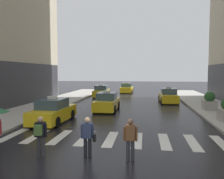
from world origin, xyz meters
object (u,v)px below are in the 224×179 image
Objects in this scene: taxi_second at (107,102)px; pedestrian_with_handbag at (88,135)px; pedestrian_plain_coat at (130,137)px; pedestrian_with_backpack at (40,133)px; taxi_lead at (53,112)px; taxi_fourth at (101,92)px; taxi_fifth at (127,89)px; taxi_third at (168,96)px; planter_mid_block at (209,102)px.

taxi_second reaches higher than pedestrian_with_handbag.
pedestrian_plain_coat is (2.84, -11.58, 0.21)m from taxi_second.
pedestrian_with_backpack and pedestrian_plain_coat have the same top height.
pedestrian_with_backpack is at bearing -71.68° from taxi_lead.
taxi_second is 11.38m from taxi_fourth.
taxi_fourth is (0.21, 16.45, 0.00)m from taxi_lead.
taxi_fifth is at bearing 91.53° from pedestrian_with_handbag.
pedestrian_with_backpack is at bearing -176.27° from pedestrian_with_handbag.
pedestrian_with_backpack is (-6.78, -17.91, 0.25)m from taxi_third.
taxi_third is 1.00× the size of taxi_fourth.
pedestrian_with_handbag is at bearing -80.46° from taxi_fourth.
taxi_fifth is at bearing 87.78° from pedestrian_with_backpack.
pedestrian_with_handbag is at bearing -122.68° from planter_mid_block.
taxi_third reaches higher than planter_mid_block.
pedestrian_with_handbag is 1.03× the size of planter_mid_block.
taxi_second reaches higher than planter_mid_block.
taxi_second is 2.76× the size of pedestrian_with_handbag.
pedestrian_with_handbag is at bearing -84.29° from taxi_second.
taxi_third is 18.43m from pedestrian_with_handbag.
pedestrian_with_handbag is at bearing 177.67° from pedestrian_plain_coat.
taxi_fourth is at bearing 103.60° from pedestrian_plain_coat.
planter_mid_block is at bearing 63.43° from pedestrian_plain_coat.
taxi_third is 18.13m from pedestrian_plain_coat.
taxi_lead reaches higher than pedestrian_with_backpack.
taxi_second and taxi_fifth have the same top height.
taxi_fifth is 2.78× the size of pedestrian_with_handbag.
pedestrian_with_handbag is at bearing -105.24° from taxi_third.
taxi_fifth is 29.49m from pedestrian_with_handbag.
pedestrian_with_backpack is (-1.15, -29.60, 0.25)m from taxi_fifth.
taxi_lead and taxi_fourth have the same top height.
taxi_lead is 2.78× the size of pedestrian_with_handbag.
pedestrian_with_backpack is at bearing -179.09° from pedestrian_plain_coat.
taxi_second is at bearing -91.17° from taxi_fifth.
taxi_fifth is at bearing 88.83° from taxi_second.
taxi_fourth is 2.87× the size of planter_mid_block.
pedestrian_with_backpack is 3.62m from pedestrian_plain_coat.
taxi_fourth is at bearing 94.69° from pedestrian_with_backpack.
taxi_fifth reaches higher than pedestrian_with_backpack.
taxi_lead and taxi_fifth have the same top height.
taxi_lead reaches higher than planter_mid_block.
taxi_second is 8.98m from planter_mid_block.
pedestrian_plain_coat is (2.47, -29.55, 0.21)m from taxi_fifth.
taxi_lead is at bearing -127.20° from taxi_third.
taxi_lead is 1.01× the size of taxi_second.
taxi_fourth is 2.78× the size of pedestrian_with_backpack.
taxi_fourth is (-8.64, 4.79, 0.00)m from taxi_third.
pedestrian_with_handbag is at bearing 3.73° from pedestrian_with_backpack.
taxi_second reaches higher than pedestrian_plain_coat.
taxi_fourth reaches higher than pedestrian_with_handbag.
taxi_fourth reaches higher than pedestrian_with_backpack.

